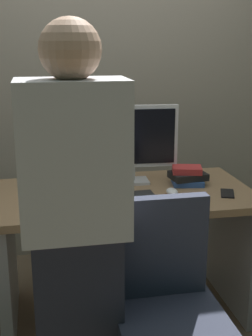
{
  "coord_description": "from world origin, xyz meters",
  "views": [
    {
      "loc": [
        -0.46,
        -2.37,
        1.56
      ],
      "look_at": [
        0.0,
        -0.05,
        0.9
      ],
      "focal_mm": 49.09,
      "sensor_mm": 36.0,
      "label": 1
    }
  ],
  "objects_px": {
    "office_chair": "(168,325)",
    "mouse": "(172,192)",
    "person_at_desk": "(76,235)",
    "book_stack": "(188,176)",
    "cell_phone": "(227,193)",
    "desk": "(124,231)",
    "cup_near_keyboard": "(62,198)",
    "keyboard": "(114,198)",
    "monitor": "(132,140)"
  },
  "relations": [
    {
      "from": "person_at_desk",
      "to": "monitor",
      "type": "distance_m",
      "value": 1.0
    },
    {
      "from": "office_chair",
      "to": "book_stack",
      "type": "bearing_deg",
      "value": 67.36
    },
    {
      "from": "monitor",
      "to": "cup_near_keyboard",
      "type": "bearing_deg",
      "value": -141.56
    },
    {
      "from": "monitor",
      "to": "cell_phone",
      "type": "height_order",
      "value": "monitor"
    },
    {
      "from": "monitor",
      "to": "keyboard",
      "type": "xyz_separation_m",
      "value": [
        -0.15,
        -0.28,
        -0.25
      ]
    },
    {
      "from": "person_at_desk",
      "to": "keyboard",
      "type": "distance_m",
      "value": 0.68
    },
    {
      "from": "monitor",
      "to": "mouse",
      "type": "height_order",
      "value": "monitor"
    },
    {
      "from": "keyboard",
      "to": "mouse",
      "type": "distance_m",
      "value": 0.32
    },
    {
      "from": "keyboard",
      "to": "cell_phone",
      "type": "relative_size",
      "value": 2.99
    },
    {
      "from": "cup_near_keyboard",
      "to": "cell_phone",
      "type": "bearing_deg",
      "value": 2.01
    },
    {
      "from": "person_at_desk",
      "to": "mouse",
      "type": "distance_m",
      "value": 0.87
    },
    {
      "from": "cell_phone",
      "to": "cup_near_keyboard",
      "type": "bearing_deg",
      "value": -156.85
    },
    {
      "from": "office_chair",
      "to": "cell_phone",
      "type": "xyz_separation_m",
      "value": [
        0.51,
        0.64,
        0.33
      ]
    },
    {
      "from": "cup_near_keyboard",
      "to": "cell_phone",
      "type": "xyz_separation_m",
      "value": [
        0.9,
        0.03,
        -0.05
      ]
    },
    {
      "from": "desk",
      "to": "cell_phone",
      "type": "xyz_separation_m",
      "value": [
        0.54,
        -0.15,
        0.24
      ]
    },
    {
      "from": "office_chair",
      "to": "mouse",
      "type": "distance_m",
      "value": 0.79
    },
    {
      "from": "office_chair",
      "to": "person_at_desk",
      "type": "bearing_deg",
      "value": 173.6
    },
    {
      "from": "person_at_desk",
      "to": "office_chair",
      "type": "bearing_deg",
      "value": -6.4
    },
    {
      "from": "office_chair",
      "to": "monitor",
      "type": "height_order",
      "value": "monitor"
    },
    {
      "from": "cell_phone",
      "to": "desk",
      "type": "bearing_deg",
      "value": -174.25
    },
    {
      "from": "mouse",
      "to": "cup_near_keyboard",
      "type": "xyz_separation_m",
      "value": [
        -0.6,
        -0.08,
        0.03
      ]
    },
    {
      "from": "person_at_desk",
      "to": "book_stack",
      "type": "distance_m",
      "value": 1.08
    },
    {
      "from": "cup_near_keyboard",
      "to": "office_chair",
      "type": "bearing_deg",
      "value": -57.42
    },
    {
      "from": "mouse",
      "to": "person_at_desk",
      "type": "bearing_deg",
      "value": -131.84
    },
    {
      "from": "desk",
      "to": "monitor",
      "type": "height_order",
      "value": "monitor"
    },
    {
      "from": "keyboard",
      "to": "book_stack",
      "type": "distance_m",
      "value": 0.5
    },
    {
      "from": "desk",
      "to": "mouse",
      "type": "relative_size",
      "value": 14.29
    },
    {
      "from": "mouse",
      "to": "cup_near_keyboard",
      "type": "bearing_deg",
      "value": -172.34
    },
    {
      "from": "office_chair",
      "to": "book_stack",
      "type": "distance_m",
      "value": 1.0
    },
    {
      "from": "office_chair",
      "to": "monitor",
      "type": "distance_m",
      "value": 1.11
    },
    {
      "from": "office_chair",
      "to": "person_at_desk",
      "type": "relative_size",
      "value": 0.57
    },
    {
      "from": "person_at_desk",
      "to": "mouse",
      "type": "xyz_separation_m",
      "value": [
        0.58,
        0.64,
        -0.07
      ]
    },
    {
      "from": "monitor",
      "to": "cup_near_keyboard",
      "type": "relative_size",
      "value": 5.33
    },
    {
      "from": "book_stack",
      "to": "cell_phone",
      "type": "xyz_separation_m",
      "value": [
        0.16,
        -0.22,
        -0.05
      ]
    },
    {
      "from": "cell_phone",
      "to": "monitor",
      "type": "bearing_deg",
      "value": 167.95
    },
    {
      "from": "desk",
      "to": "office_chair",
      "type": "distance_m",
      "value": 0.79
    },
    {
      "from": "monitor",
      "to": "keyboard",
      "type": "height_order",
      "value": "monitor"
    },
    {
      "from": "person_at_desk",
      "to": "cup_near_keyboard",
      "type": "xyz_separation_m",
      "value": [
        -0.02,
        0.56,
        -0.04
      ]
    },
    {
      "from": "mouse",
      "to": "book_stack",
      "type": "distance_m",
      "value": 0.22
    },
    {
      "from": "desk",
      "to": "office_chair",
      "type": "relative_size",
      "value": 1.52
    },
    {
      "from": "desk",
      "to": "person_at_desk",
      "type": "xyz_separation_m",
      "value": [
        -0.33,
        -0.74,
        0.33
      ]
    },
    {
      "from": "monitor",
      "to": "mouse",
      "type": "bearing_deg",
      "value": -56.39
    },
    {
      "from": "mouse",
      "to": "cup_near_keyboard",
      "type": "height_order",
      "value": "cup_near_keyboard"
    },
    {
      "from": "desk",
      "to": "monitor",
      "type": "relative_size",
      "value": 2.64
    },
    {
      "from": "cup_near_keyboard",
      "to": "cell_phone",
      "type": "distance_m",
      "value": 0.9
    },
    {
      "from": "desk",
      "to": "cell_phone",
      "type": "distance_m",
      "value": 0.61
    },
    {
      "from": "desk",
      "to": "office_chair",
      "type": "height_order",
      "value": "office_chair"
    },
    {
      "from": "book_stack",
      "to": "cell_phone",
      "type": "distance_m",
      "value": 0.27
    },
    {
      "from": "monitor",
      "to": "keyboard",
      "type": "distance_m",
      "value": 0.4
    },
    {
      "from": "mouse",
      "to": "office_chair",
      "type": "bearing_deg",
      "value": -107.29
    }
  ]
}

